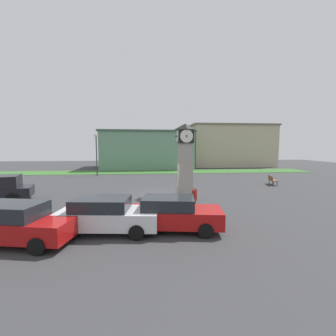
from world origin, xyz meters
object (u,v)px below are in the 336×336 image
car_near_tower (107,215)px  bench (272,180)px  bollard_near_tower (195,194)px  bollard_mid_row (194,197)px  clock_tower (185,159)px  car_navy_sedan (18,223)px  street_lamp_near_road (96,152)px  car_by_building (173,213)px

car_near_tower → bench: (14.18, 11.22, -0.27)m
bollard_near_tower → bench: bearing=32.6°
bollard_mid_row → car_near_tower: size_ratio=0.22×
clock_tower → car_near_tower: bearing=-122.4°
car_near_tower → car_navy_sedan: bearing=-164.7°
car_near_tower → street_lamp_near_road: 20.62m
bollard_mid_row → car_by_building: size_ratio=0.23×
bollard_mid_row → bench: bollard_mid_row is taller
bollard_mid_row → car_near_tower: bearing=-138.3°
clock_tower → bollard_near_tower: bearing=-78.1°
car_navy_sedan → bollard_near_tower: bearing=37.0°
clock_tower → bollard_mid_row: 3.94m
bollard_mid_row → car_near_tower: car_near_tower is taller
bollard_near_tower → car_navy_sedan: bearing=-143.0°
clock_tower → car_by_building: 7.98m
car_navy_sedan → car_near_tower: (3.28, 0.90, -0.01)m
clock_tower → car_near_tower: 9.06m
bench → street_lamp_near_road: street_lamp_near_road is taller
bollard_near_tower → car_by_building: (-2.19, -5.51, 0.34)m
car_navy_sedan → bench: (17.47, 12.12, -0.28)m
bollard_mid_row → car_by_building: bearing=-113.0°
car_near_tower → car_by_building: (2.96, -0.06, -0.01)m
bollard_mid_row → car_by_building: (-1.84, -4.34, 0.27)m
car_by_building → street_lamp_near_road: (-7.78, 19.97, 2.35)m
bench → car_near_tower: bearing=-141.6°
bollard_mid_row → car_by_building: car_by_building is taller
car_near_tower → car_by_building: size_ratio=1.04×
street_lamp_near_road → bollard_mid_row: bearing=-58.4°
clock_tower → car_by_building: clock_tower is taller
clock_tower → bollard_near_tower: 3.16m
bollard_near_tower → car_by_building: car_by_building is taller
bollard_near_tower → clock_tower: bearing=101.9°
car_near_tower → clock_tower: bearing=57.6°
bollard_mid_row → bench: bearing=36.5°
bollard_mid_row → car_near_tower: (-4.80, -4.28, 0.28)m
car_navy_sedan → car_near_tower: size_ratio=0.98×
clock_tower → car_near_tower: clock_tower is taller
bollard_near_tower → street_lamp_near_road: street_lamp_near_road is taller
clock_tower → car_navy_sedan: clock_tower is taller
bollard_near_tower → car_navy_sedan: car_navy_sedan is taller
bollard_mid_row → bollard_near_tower: bearing=73.5°
street_lamp_near_road → clock_tower: bearing=-52.6°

